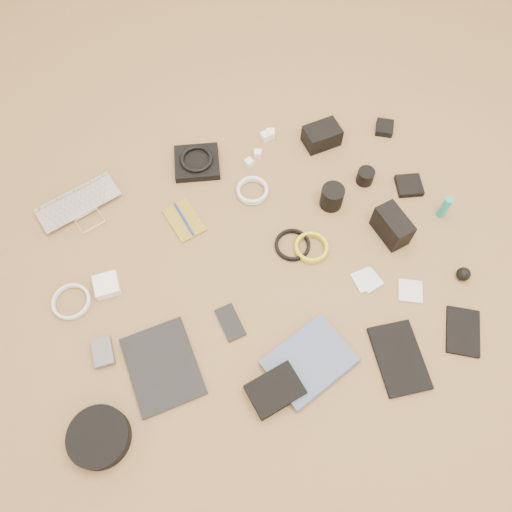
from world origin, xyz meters
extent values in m
cube|color=olive|center=(0.00, 0.00, -0.02)|extent=(4.00, 4.00, 0.04)
imported|color=silver|center=(-0.56, 0.34, 0.01)|extent=(0.34, 0.30, 0.02)
cube|color=black|center=(-0.13, 0.46, 0.01)|extent=(0.18, 0.17, 0.03)
torus|color=black|center=(-0.13, 0.46, 0.04)|extent=(0.16, 0.16, 0.02)
cube|color=white|center=(0.10, 0.45, 0.01)|extent=(0.04, 0.04, 0.03)
cube|color=white|center=(0.15, 0.52, 0.02)|extent=(0.04, 0.04, 0.03)
cube|color=white|center=(0.17, 0.53, 0.02)|extent=(0.04, 0.04, 0.03)
cube|color=white|center=(0.06, 0.41, 0.01)|extent=(0.04, 0.04, 0.03)
cube|color=black|center=(0.35, 0.45, 0.04)|extent=(0.14, 0.11, 0.08)
cube|color=black|center=(0.60, 0.45, 0.01)|extent=(0.09, 0.09, 0.03)
cube|color=olive|center=(-0.22, 0.23, 0.00)|extent=(0.14, 0.18, 0.01)
cylinder|color=#1329A2|center=(-0.22, 0.23, 0.01)|extent=(0.05, 0.14, 0.01)
torus|color=silver|center=(0.04, 0.29, 0.01)|extent=(0.15, 0.15, 0.01)
cylinder|color=black|center=(0.30, 0.18, 0.04)|extent=(0.10, 0.10, 0.09)
cylinder|color=black|center=(0.45, 0.24, 0.03)|extent=(0.08, 0.08, 0.06)
cube|color=black|center=(0.60, 0.18, 0.01)|extent=(0.10, 0.10, 0.02)
cube|color=white|center=(-0.51, 0.03, 0.02)|extent=(0.08, 0.08, 0.03)
torus|color=silver|center=(-0.62, 0.01, 0.01)|extent=(0.15, 0.15, 0.01)
torus|color=black|center=(0.12, 0.04, 0.01)|extent=(0.15, 0.15, 0.01)
torus|color=gold|center=(0.18, 0.02, 0.01)|extent=(0.13, 0.13, 0.01)
cube|color=black|center=(0.46, 0.01, 0.05)|extent=(0.11, 0.15, 0.10)
cylinder|color=teal|center=(0.66, 0.04, 0.05)|extent=(0.03, 0.03, 0.10)
cube|color=#57565B|center=(-0.54, -0.18, 0.01)|extent=(0.06, 0.09, 0.03)
cube|color=black|center=(-0.37, -0.27, 0.01)|extent=(0.24, 0.29, 0.01)
cube|color=black|center=(-0.14, -0.18, 0.00)|extent=(0.08, 0.13, 0.01)
cube|color=silver|center=(0.32, -0.14, 0.01)|extent=(0.08, 0.08, 0.01)
cube|color=silver|center=(0.34, -0.14, 0.00)|extent=(0.09, 0.09, 0.01)
cube|color=silver|center=(0.45, -0.21, 0.01)|extent=(0.10, 0.10, 0.01)
sphere|color=black|center=(0.64, -0.20, 0.02)|extent=(0.06, 0.06, 0.05)
cylinder|color=black|center=(-0.57, -0.43, 0.02)|extent=(0.20, 0.20, 0.05)
cube|color=black|center=(-0.06, -0.42, 0.02)|extent=(0.18, 0.15, 0.04)
imported|color=#445574|center=(0.10, -0.44, 0.01)|extent=(0.30, 0.27, 0.02)
cube|color=black|center=(0.34, -0.41, 0.01)|extent=(0.14, 0.22, 0.02)
cube|color=black|center=(0.56, -0.38, 0.01)|extent=(0.16, 0.18, 0.01)
camera|label=1|loc=(-0.18, -0.71, 1.50)|focal=35.00mm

